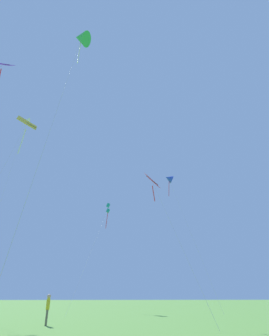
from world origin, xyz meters
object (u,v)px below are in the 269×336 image
at_px(kite_teal_box, 108,209).
at_px(person_in_blue_jacket, 48,307).
at_px(kite_white_distant, 27,121).
at_px(kite_green_small, 81,38).
at_px(kite_red_high, 153,185).
at_px(kite_yellow_diamond, 25,130).
at_px(kite_blue_delta, 169,179).

height_order(kite_teal_box, person_in_blue_jacket, kite_teal_box).
distance_m(kite_white_distant, person_in_blue_jacket, 32.32).
height_order(kite_green_small, kite_red_high, kite_green_small).
xyz_separation_m(kite_teal_box, kite_yellow_diamond, (-9.28, -12.12, 4.71)).
height_order(kite_white_distant, kite_yellow_diamond, kite_white_distant).
xyz_separation_m(kite_green_small, kite_yellow_diamond, (-6.06, 9.22, -3.53)).
xyz_separation_m(kite_red_high, person_in_blue_jacket, (-6.89, -2.42, -8.82)).
bearing_deg(kite_red_high, kite_green_small, -148.16).
bearing_deg(kite_teal_box, person_in_blue_jacket, -100.40).
relative_size(kite_green_small, person_in_blue_jacket, 13.44).
height_order(kite_red_high, kite_blue_delta, kite_blue_delta).
bearing_deg(kite_white_distant, kite_green_small, -64.42).
bearing_deg(kite_teal_box, kite_red_high, -79.29).
relative_size(kite_red_high, person_in_blue_jacket, 6.70).
bearing_deg(person_in_blue_jacket, kite_yellow_diamond, 126.71).
bearing_deg(kite_green_small, kite_red_high, 31.84).
height_order(kite_teal_box, kite_red_high, kite_teal_box).
height_order(kite_blue_delta, person_in_blue_jacket, kite_blue_delta).
bearing_deg(kite_blue_delta, kite_red_high, -109.19).
relative_size(kite_green_small, kite_teal_box, 1.60).
distance_m(kite_green_small, kite_yellow_diamond, 11.58).
height_order(kite_teal_box, kite_yellow_diamond, kite_yellow_diamond).
bearing_deg(kite_green_small, person_in_blue_jacket, 103.79).
distance_m(kite_green_small, kite_blue_delta, 22.30).
relative_size(kite_red_high, kite_blue_delta, 0.63).
xyz_separation_m(kite_white_distant, kite_teal_box, (12.86, 1.19, -13.08)).
distance_m(kite_red_high, person_in_blue_jacket, 11.45).
bearing_deg(kite_yellow_diamond, kite_blue_delta, 28.00).
distance_m(kite_green_small, kite_teal_box, 23.09).
distance_m(kite_white_distant, kite_yellow_diamond, 14.22).
bearing_deg(kite_blue_delta, kite_yellow_diamond, -152.00).
distance_m(kite_teal_box, kite_red_high, 17.85).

